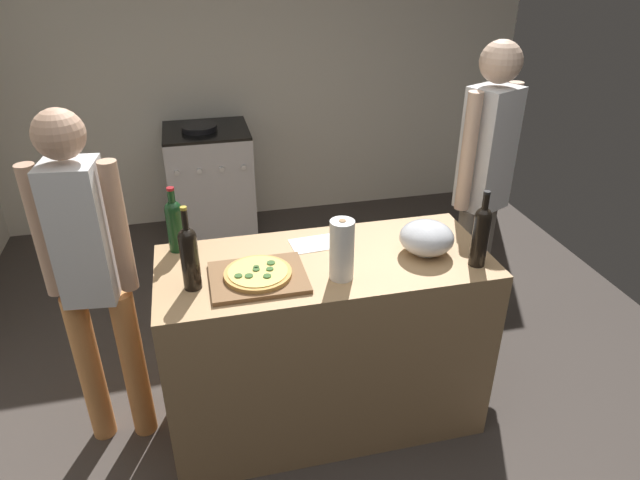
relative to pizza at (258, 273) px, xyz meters
The scene contains 14 objects.
ground_plane 1.44m from the pizza, 75.20° to the left, with size 4.66×3.69×0.02m, color #3F3833.
kitchen_wall_rear 2.67m from the pizza, 84.06° to the left, with size 4.66×0.10×2.60m, color silver.
counter 0.59m from the pizza, 15.93° to the left, with size 1.48×0.64×0.92m, color tan.
cutting_board 0.02m from the pizza, 120.68° to the left, with size 0.40×0.32×0.02m, color brown.
pizza is the anchor object (origin of this frame).
mixing_bowl 0.77m from the pizza, ahead, with size 0.24×0.24×0.15m.
paper_towel_roll 0.36m from the pizza, 10.41° to the right, with size 0.10×0.10×0.27m.
wine_bottle_green 0.29m from the pizza, behind, with size 0.07×0.07×0.36m.
wine_bottle_dark 0.48m from the pizza, 133.44° to the left, with size 0.08×0.08×0.31m.
wine_bottle_clear 0.96m from the pizza, ahead, with size 0.07×0.07×0.35m.
recipe_sheet 0.38m from the pizza, 40.05° to the left, with size 0.21×0.15×0.00m, color white.
stove 2.29m from the pizza, 92.48° to the left, with size 0.64×0.61×0.94m.
person_in_stripes 0.72m from the pizza, 163.64° to the left, with size 0.38×0.22×1.63m.
person_in_red 1.42m from the pizza, 22.77° to the left, with size 0.37×0.28×1.75m.
Camera 1 is at (-0.48, -1.48, 2.18)m, focal length 31.47 mm.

